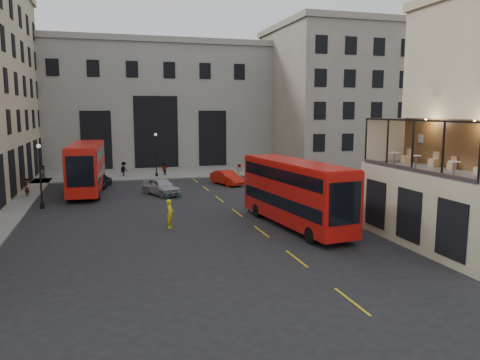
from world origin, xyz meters
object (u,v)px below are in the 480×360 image
object	(u,v)px
bus_near	(295,190)
cafe_chair_a	(479,171)
car_b	(227,178)
pedestrian_c	(165,170)
cafe_chair_c	(433,162)
cyclist	(170,214)
pedestrian_a	(44,173)
pedestrian_d	(239,170)
car_a	(161,187)
car_c	(99,181)
cafe_table_mid	(416,160)
traffic_light_far	(74,165)
bus_far	(87,165)
bicycle	(173,195)
cafe_table_far	(394,156)
street_lamp_a	(41,180)
cafe_chair_d	(406,159)
pedestrian_b	(124,170)
cafe_chair_b	(452,165)
cafe_table_near	(454,166)
traffic_light_near	(249,182)
pedestrian_e	(27,188)

from	to	relation	value
bus_near	cafe_chair_a	world-z (taller)	cafe_chair_a
car_b	cafe_chair_a	bearing A→B (deg)	-96.32
pedestrian_c	cafe_chair_c	distance (m)	35.88
cyclist	pedestrian_a	bearing A→B (deg)	46.65
pedestrian_d	car_a	bearing A→B (deg)	90.06
car_c	cafe_chair_a	world-z (taller)	cafe_chair_a
cyclist	cafe_chair_a	size ratio (longest dim) A/B	2.50
car_a	cafe_table_mid	xyz separation A→B (m)	(12.48, -21.15, 4.32)
cafe_chair_a	cafe_chair_c	xyz separation A→B (m)	(0.25, 3.92, 0.03)
car_a	cafe_chair_c	size ratio (longest dim) A/B	5.26
traffic_light_far	cyclist	xyz separation A→B (m)	(7.29, -19.29, -1.43)
bus_far	car_a	xyz separation A→B (m)	(6.83, -3.23, -1.91)
cafe_table_mid	bus_near	bearing A→B (deg)	129.72
car_a	cyclist	distance (m)	13.00
bicycle	cafe_table_far	distance (m)	20.79
car_a	pedestrian_d	world-z (taller)	car_a
bus_near	pedestrian_c	distance (m)	28.73
cafe_chair_a	street_lamp_a	bearing A→B (deg)	139.57
street_lamp_a	car_a	size ratio (longest dim) A/B	1.12
cafe_chair_a	cafe_chair_d	xyz separation A→B (m)	(-0.19, 6.08, 0.04)
car_c	bicycle	distance (m)	10.93
pedestrian_b	pedestrian_d	xyz separation A→B (m)	(13.52, -3.70, -0.13)
car_b	cafe_chair_b	world-z (taller)	cafe_chair_b
cafe_table_near	cafe_chair_a	distance (m)	1.61
traffic_light_near	traffic_light_far	xyz separation A→B (m)	(-14.00, 16.00, 0.00)
bicycle	cafe_chair_d	xyz separation A→B (m)	(13.13, -15.78, 4.47)
pedestrian_d	cafe_table_far	bearing A→B (deg)	141.12
bus_near	cafe_chair_d	xyz separation A→B (m)	(6.40, -3.13, 2.31)
car_a	pedestrian_b	bearing A→B (deg)	78.12
pedestrian_e	cafe_chair_b	size ratio (longest dim) A/B	2.35
car_a	cafe_chair_d	bearing A→B (deg)	-77.05
pedestrian_a	traffic_light_near	bearing A→B (deg)	-75.45
cafe_table_far	bus_near	bearing A→B (deg)	143.30
traffic_light_near	cafe_table_mid	distance (m)	13.53
car_c	car_b	bearing A→B (deg)	-177.83
bus_near	bus_far	xyz separation A→B (m)	(-14.29, 18.35, 0.14)
car_b	cafe_chair_d	distance (m)	23.73
car_c	pedestrian_e	size ratio (longest dim) A/B	2.71
cafe_table_mid	pedestrian_d	bearing A→B (deg)	93.56
traffic_light_far	cafe_chair_b	bearing A→B (deg)	-51.10
street_lamp_a	cafe_chair_b	xyz separation A→B (m)	(24.66, -18.08, 2.44)
pedestrian_d	cafe_table_mid	xyz separation A→B (m)	(1.93, -30.97, 4.34)
bus_near	cyclist	world-z (taller)	bus_near
street_lamp_a	pedestrian_a	distance (m)	17.00
pedestrian_b	cafe_table_far	world-z (taller)	cafe_table_far
bus_far	pedestrian_b	world-z (taller)	bus_far
cafe_table_mid	pedestrian_a	bearing A→B (deg)	125.45
cafe_table_mid	cafe_table_far	size ratio (longest dim) A/B	1.01
cafe_table_mid	cafe_chair_c	world-z (taller)	cafe_chair_c
bus_near	pedestrian_d	size ratio (longest dim) A/B	7.38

